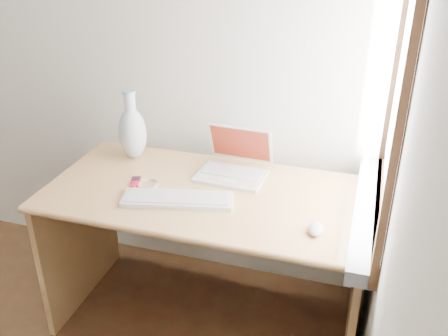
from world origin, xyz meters
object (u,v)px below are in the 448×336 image
(external_keyboard, at_px, (177,199))
(laptop, at_px, (233,164))
(vase, at_px, (132,131))
(desk, at_px, (212,222))

(external_keyboard, bearing_deg, laptop, 51.06)
(laptop, bearing_deg, vase, -179.68)
(laptop, height_order, external_keyboard, laptop)
(laptop, distance_m, vase, 0.54)
(external_keyboard, xyz_separation_m, vase, (-0.38, 0.35, 0.13))
(laptop, bearing_deg, desk, -118.80)
(desk, bearing_deg, external_keyboard, -112.60)
(desk, distance_m, laptop, 0.30)
(external_keyboard, distance_m, vase, 0.53)
(desk, xyz_separation_m, vase, (-0.47, 0.14, 0.37))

